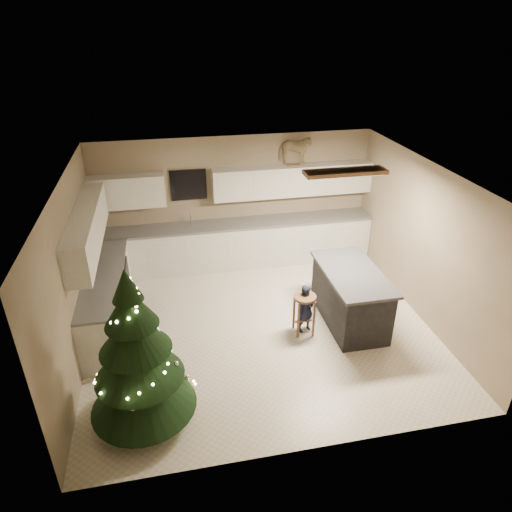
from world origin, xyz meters
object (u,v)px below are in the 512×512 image
Objects in this scene: island at (350,296)px; rocking_horse at (294,150)px; bar_stool at (304,305)px; christmas_tree at (138,362)px; toddler at (306,309)px.

rocking_horse is at bearing 97.91° from island.
christmas_tree is (-2.51, -1.31, 0.38)m from bar_stool.
island is at bearing -149.20° from rocking_horse.
bar_stool is at bearing -167.97° from rocking_horse.
toddler is (-0.80, -0.12, -0.06)m from island.
rocking_horse is (0.50, 2.60, 1.78)m from bar_stool.
rocking_horse reaches higher than toddler.
rocking_horse is at bearing 59.26° from toddler.
christmas_tree is 5.13m from rocking_horse.
island is at bearing 10.48° from bar_stool.
bar_stool is (-0.84, -0.16, 0.04)m from island.
toddler reaches higher than bar_stool.
christmas_tree reaches higher than island.
christmas_tree is 2.61× the size of toddler.
island is 2.02× the size of toddler.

